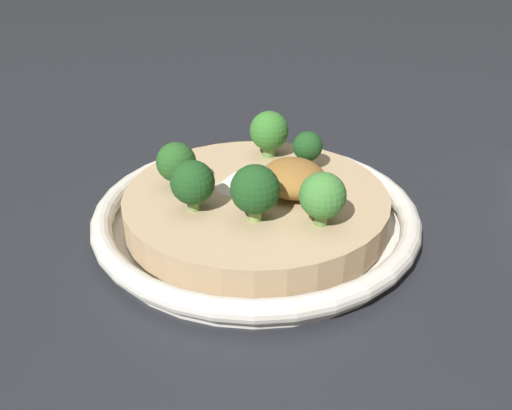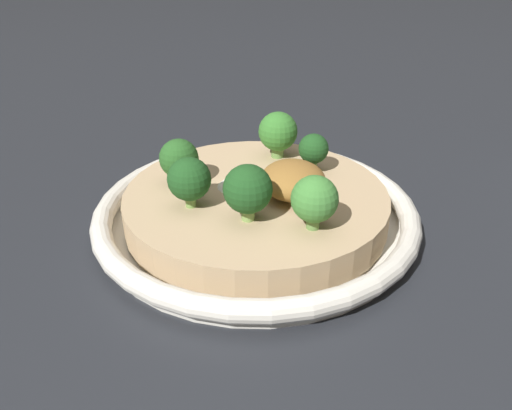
{
  "view_description": "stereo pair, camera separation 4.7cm",
  "coord_description": "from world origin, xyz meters",
  "px_view_note": "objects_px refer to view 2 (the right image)",
  "views": [
    {
      "loc": [
        0.4,
        -0.08,
        0.25
      ],
      "look_at": [
        0.0,
        0.0,
        0.02
      ],
      "focal_mm": 35.0,
      "sensor_mm": 36.0,
      "label": 1
    },
    {
      "loc": [
        0.41,
        -0.03,
        0.25
      ],
      "look_at": [
        0.0,
        0.0,
        0.02
      ],
      "focal_mm": 35.0,
      "sensor_mm": 36.0,
      "label": 2
    }
  ],
  "objects_px": {
    "broccoli_back_left": "(278,132)",
    "broccoli_back_right": "(315,200)",
    "broccoli_back": "(313,150)",
    "broccoli_right": "(248,190)",
    "risotto_bowl": "(256,210)",
    "broccoli_front": "(189,180)",
    "broccoli_front_left": "(179,159)"
  },
  "relations": [
    {
      "from": "broccoli_back_left",
      "to": "broccoli_back_right",
      "type": "bearing_deg",
      "value": 5.24
    },
    {
      "from": "broccoli_back",
      "to": "broccoli_right",
      "type": "relative_size",
      "value": 0.8
    },
    {
      "from": "risotto_bowl",
      "to": "broccoli_right",
      "type": "distance_m",
      "value": 0.07
    },
    {
      "from": "broccoli_back",
      "to": "broccoli_right",
      "type": "bearing_deg",
      "value": -38.28
    },
    {
      "from": "risotto_bowl",
      "to": "broccoli_front",
      "type": "xyz_separation_m",
      "value": [
        0.02,
        -0.06,
        0.05
      ]
    },
    {
      "from": "broccoli_front_left",
      "to": "broccoli_back_right",
      "type": "xyz_separation_m",
      "value": [
        0.09,
        0.11,
        0.0
      ]
    },
    {
      "from": "broccoli_back",
      "to": "broccoli_back_left",
      "type": "distance_m",
      "value": 0.05
    },
    {
      "from": "broccoli_front",
      "to": "broccoli_back_left",
      "type": "bearing_deg",
      "value": 139.22
    },
    {
      "from": "risotto_bowl",
      "to": "broccoli_back",
      "type": "xyz_separation_m",
      "value": [
        -0.04,
        0.06,
        0.04
      ]
    },
    {
      "from": "risotto_bowl",
      "to": "broccoli_right",
      "type": "bearing_deg",
      "value": -11.59
    },
    {
      "from": "broccoli_right",
      "to": "broccoli_back_left",
      "type": "bearing_deg",
      "value": 163.07
    },
    {
      "from": "risotto_bowl",
      "to": "broccoli_back",
      "type": "height_order",
      "value": "broccoli_back"
    },
    {
      "from": "risotto_bowl",
      "to": "broccoli_back_left",
      "type": "relative_size",
      "value": 6.22
    },
    {
      "from": "risotto_bowl",
      "to": "broccoli_front_left",
      "type": "bearing_deg",
      "value": -106.78
    },
    {
      "from": "broccoli_front",
      "to": "broccoli_front_left",
      "type": "xyz_separation_m",
      "value": [
        -0.05,
        -0.01,
        -0.0
      ]
    },
    {
      "from": "broccoli_front_left",
      "to": "risotto_bowl",
      "type": "bearing_deg",
      "value": 73.22
    },
    {
      "from": "risotto_bowl",
      "to": "broccoli_back",
      "type": "relative_size",
      "value": 7.69
    },
    {
      "from": "broccoli_back",
      "to": "broccoli_back_right",
      "type": "distance_m",
      "value": 0.11
    },
    {
      "from": "broccoli_front_left",
      "to": "broccoli_right",
      "type": "height_order",
      "value": "broccoli_right"
    },
    {
      "from": "risotto_bowl",
      "to": "broccoli_right",
      "type": "relative_size",
      "value": 6.18
    },
    {
      "from": "broccoli_front",
      "to": "broccoli_front_left",
      "type": "distance_m",
      "value": 0.05
    },
    {
      "from": "broccoli_front_left",
      "to": "broccoli_right",
      "type": "distance_m",
      "value": 0.09
    },
    {
      "from": "broccoli_front_left",
      "to": "broccoli_front",
      "type": "bearing_deg",
      "value": 14.26
    },
    {
      "from": "broccoli_right",
      "to": "broccoli_back_right",
      "type": "xyz_separation_m",
      "value": [
        0.02,
        0.05,
        -0.0
      ]
    },
    {
      "from": "broccoli_front_left",
      "to": "broccoli_right",
      "type": "xyz_separation_m",
      "value": [
        0.07,
        0.06,
        0.0
      ]
    },
    {
      "from": "broccoli_back_left",
      "to": "broccoli_right",
      "type": "xyz_separation_m",
      "value": [
        0.13,
        -0.04,
        0.0
      ]
    },
    {
      "from": "risotto_bowl",
      "to": "broccoli_back_left",
      "type": "bearing_deg",
      "value": 159.73
    },
    {
      "from": "broccoli_front",
      "to": "broccoli_back_right",
      "type": "relative_size",
      "value": 0.99
    },
    {
      "from": "broccoli_back_left",
      "to": "broccoli_back_right",
      "type": "xyz_separation_m",
      "value": [
        0.14,
        0.01,
        -0.0
      ]
    },
    {
      "from": "broccoli_front",
      "to": "broccoli_right",
      "type": "xyz_separation_m",
      "value": [
        0.03,
        0.05,
        0.0
      ]
    },
    {
      "from": "broccoli_back_right",
      "to": "broccoli_back_left",
      "type": "bearing_deg",
      "value": -174.76
    },
    {
      "from": "risotto_bowl",
      "to": "broccoli_front",
      "type": "bearing_deg",
      "value": -67.56
    }
  ]
}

